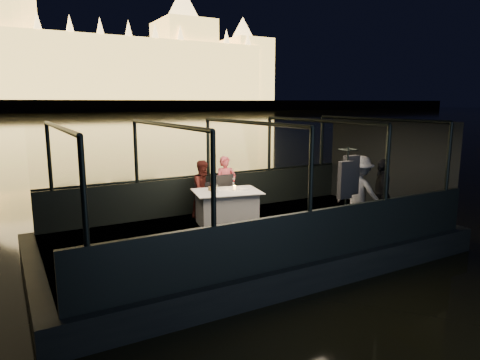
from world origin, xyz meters
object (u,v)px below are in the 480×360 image
chair_port_left (205,200)px  person_man_maroon (204,186)px  chair_port_right (229,199)px  passenger_stripe (359,190)px  person_woman_coral (226,184)px  passenger_dark (382,190)px  dining_table_central (227,208)px  wine_bottle (213,188)px  coat_stand (346,196)px

chair_port_left → person_man_maroon: bearing=85.0°
chair_port_right → passenger_stripe: size_ratio=0.62×
person_woman_coral → passenger_dark: passenger_dark is taller
dining_table_central → chair_port_left: (-0.21, 0.68, 0.06)m
chair_port_left → passenger_stripe: passenger_stripe is taller
chair_port_right → passenger_dark: 3.44m
wine_bottle → passenger_dark: bearing=-29.1°
chair_port_right → wine_bottle: bearing=-138.8°
coat_stand → person_woman_coral: coat_stand is taller
coat_stand → person_woman_coral: bearing=109.9°
chair_port_right → passenger_stripe: passenger_stripe is taller
dining_table_central → chair_port_right: chair_port_right is taller
chair_port_left → wine_bottle: wine_bottle is taller
dining_table_central → passenger_stripe: (2.31, -1.70, 0.47)m
chair_port_left → wine_bottle: (-0.21, -0.87, 0.47)m
chair_port_left → person_woman_coral: 0.73m
person_woman_coral → person_man_maroon: bearing=-163.3°
chair_port_left → coat_stand: coat_stand is taller
coat_stand → passenger_dark: 1.22m
passenger_stripe → wine_bottle: bearing=42.2°
chair_port_right → passenger_dark: (2.43, -2.40, 0.40)m
person_woman_coral → wine_bottle: bearing=-117.4°
coat_stand → passenger_stripe: 0.91m
person_woman_coral → passenger_stripe: passenger_stripe is taller
chair_port_right → chair_port_left: bearing=155.8°
passenger_stripe → person_woman_coral: bearing=17.4°
chair_port_right → passenger_stripe: (2.02, -2.16, 0.40)m
person_man_maroon → wine_bottle: size_ratio=4.45×
coat_stand → person_woman_coral: 3.20m
passenger_stripe → wine_bottle: size_ratio=5.20×
coat_stand → wine_bottle: size_ratio=6.06×
passenger_dark → chair_port_right: bearing=-94.1°
chair_port_right → coat_stand: bearing=-65.6°
chair_port_left → passenger_stripe: size_ratio=0.51×
dining_table_central → person_woman_coral: 1.03m
dining_table_central → coat_stand: size_ratio=0.78×
dining_table_central → passenger_stripe: passenger_stripe is taller
chair_port_right → wine_bottle: 1.08m
coat_stand → passenger_dark: bearing=9.4°
coat_stand → person_man_maroon: (-1.70, 2.95, -0.15)m
passenger_stripe → wine_bottle: (-2.74, 1.51, 0.06)m
person_woman_coral → person_man_maroon: (-0.61, -0.05, 0.00)m
dining_table_central → passenger_dark: 3.37m
person_man_maroon → passenger_stripe: (2.50, -2.51, 0.10)m
chair_port_right → wine_bottle: (-0.72, -0.65, 0.47)m
chair_port_left → person_woman_coral: bearing=23.6°
dining_table_central → coat_stand: bearing=-54.7°
passenger_dark → passenger_stripe: bearing=-79.5°
chair_port_left → person_man_maroon: (0.03, 0.13, 0.30)m
dining_table_central → wine_bottle: 0.71m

